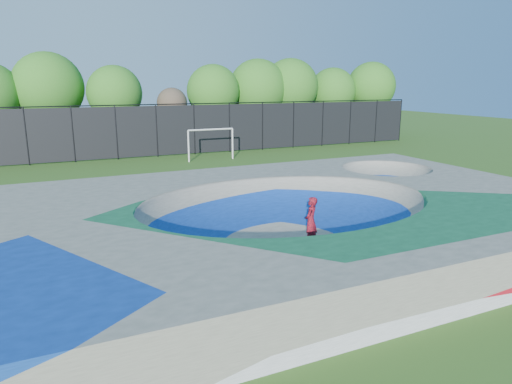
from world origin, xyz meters
The scene contains 7 objects.
ground centered at (0.00, 0.00, 0.00)m, with size 120.00×120.00×0.00m, color #2F5417.
skate_deck centered at (0.00, 0.00, 0.75)m, with size 22.00×14.00×1.50m, color gray.
skater centered at (0.40, -0.99, 0.88)m, with size 0.64×0.42×1.76m, color red.
skateboard centered at (0.40, -0.99, 0.03)m, with size 0.78×0.22×0.05m, color black.
soccer_goal centered at (3.23, 17.70, 1.63)m, with size 3.54×0.12×2.34m.
fence centered at (0.00, 21.00, 2.10)m, with size 48.09×0.09×4.04m.
treeline centered at (-0.40, 26.60, 5.00)m, with size 53.33×7.51×8.18m.
Camera 1 is at (-7.73, -14.08, 5.63)m, focal length 32.00 mm.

